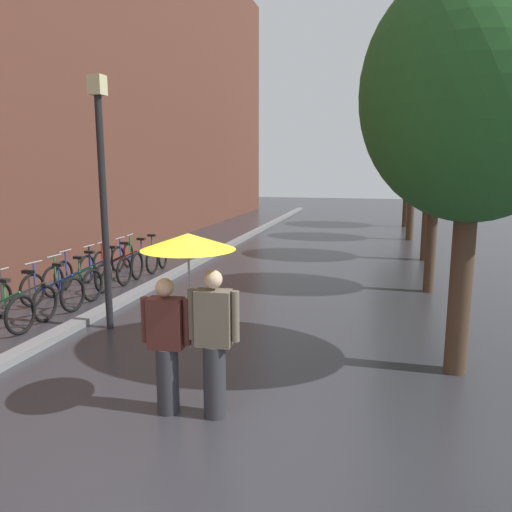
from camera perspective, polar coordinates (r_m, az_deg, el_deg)
ground_plane at (r=5.72m, az=-9.36°, el=-20.00°), size 80.00×80.00×0.00m
building_facade at (r=19.15m, az=-26.70°, el=19.45°), size 8.00×36.00×12.51m
kerb_strip at (r=15.67m, az=-5.57°, el=-0.07°), size 0.30×36.00×0.12m
street_tree_0 at (r=7.28m, az=23.59°, el=16.45°), size 2.92×2.92×5.43m
street_tree_1 at (r=11.89m, az=19.89°, el=12.30°), size 2.39×2.39×4.96m
street_tree_2 at (r=15.98m, az=19.43°, el=13.62°), size 2.54×2.54×5.42m
street_tree_3 at (r=20.21m, az=17.53°, el=12.07°), size 2.53×2.53×5.32m
street_tree_4 at (r=24.55m, az=16.98°, el=11.79°), size 2.98×2.98×5.29m
parked_bicycle_1 at (r=10.40m, az=-25.09°, el=-4.56°), size 1.09×0.72×0.96m
parked_bicycle_2 at (r=10.89m, az=-22.13°, el=-3.71°), size 1.15×0.82×0.96m
parked_bicycle_3 at (r=11.54m, az=-20.13°, el=-2.81°), size 1.13×0.78×0.96m
parked_bicycle_4 at (r=12.15m, az=-19.02°, el=-2.11°), size 1.08×0.70×0.96m
parked_bicycle_5 at (r=12.71m, az=-16.71°, el=-1.45°), size 1.10×0.72×0.96m
parked_bicycle_6 at (r=13.24m, az=-15.37°, el=-0.92°), size 1.12×0.77×0.96m
parked_bicycle_7 at (r=13.87m, az=-13.57°, el=-0.34°), size 1.09×0.72×0.96m
parked_bicycle_8 at (r=14.49m, az=-12.46°, el=0.15°), size 1.15×0.81×0.96m
couple_under_umbrella at (r=5.71m, az=-7.53°, el=-4.96°), size 1.15×1.06×2.13m
street_lamp_post at (r=9.00m, az=-17.02°, el=7.65°), size 0.24×0.24×4.32m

